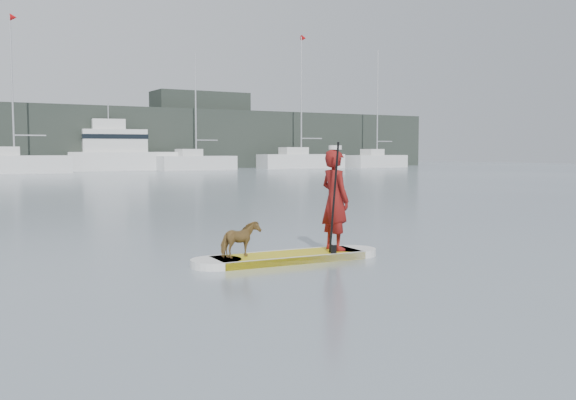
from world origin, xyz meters
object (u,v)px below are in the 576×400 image
sailboat_f (301,159)px  sailboat_g (377,160)px  dog (240,240)px  paddler (335,200)px  sailboat_e (196,162)px  sailboat_d (14,162)px  paddleboard (288,257)px  motor_yacht_a (121,151)px

sailboat_f → sailboat_g: 9.06m
dog → sailboat_f: 55.83m
paddler → dog: paddler is taller
sailboat_e → sailboat_g: 20.58m
sailboat_d → sailboat_e: 15.94m
paddler → sailboat_g: 59.33m
paddleboard → paddler: paddler is taller
paddleboard → sailboat_e: bearing=73.3°
sailboat_e → motor_yacht_a: sailboat_e is taller
paddler → dog: bearing=82.9°
paddleboard → sailboat_g: 59.84m
paddler → motor_yacht_a: 50.67m
paddleboard → sailboat_f: size_ratio=0.24×
sailboat_f → motor_yacht_a: (-17.85, 2.25, 0.82)m
sailboat_f → motor_yacht_a: 18.01m
sailboat_e → paddleboard: bearing=-114.2°
sailboat_g → sailboat_f: bearing=167.3°
sailboat_e → sailboat_g: bearing=-6.3°
sailboat_f → paddleboard: bearing=-119.4°
sailboat_d → paddleboard: bearing=-89.4°
motor_yacht_a → sailboat_f: bearing=2.8°
paddler → sailboat_e: size_ratio=0.16×
sailboat_e → motor_yacht_a: (-6.29, 2.44, 0.95)m
sailboat_f → sailboat_d: bearing=-175.2°
sailboat_d → sailboat_f: size_ratio=0.93×
sailboat_d → sailboat_f: 27.49m
paddleboard → sailboat_f: bearing=62.1°
paddler → motor_yacht_a: (10.07, 49.66, 0.76)m
sailboat_f → paddler: bearing=-118.6°
paddler → sailboat_f: (27.92, 47.41, -0.06)m
paddleboard → motor_yacht_a: size_ratio=0.31×
paddler → sailboat_g: sailboat_g is taller
sailboat_e → sailboat_f: bearing=-3.2°
sailboat_e → sailboat_g: sailboat_g is taller
sailboat_e → sailboat_f: (11.56, 0.20, 0.14)m
dog → sailboat_d: size_ratio=0.05×
sailboat_f → motor_yacht_a: sailboat_f is taller
paddleboard → sailboat_d: (1.35, 45.94, 0.83)m
motor_yacht_a → paddleboard: bearing=-92.5°
sailboat_d → sailboat_e: sailboat_d is taller
dog → sailboat_e: sailboat_e is taller
paddleboard → dog: bearing=180.0°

